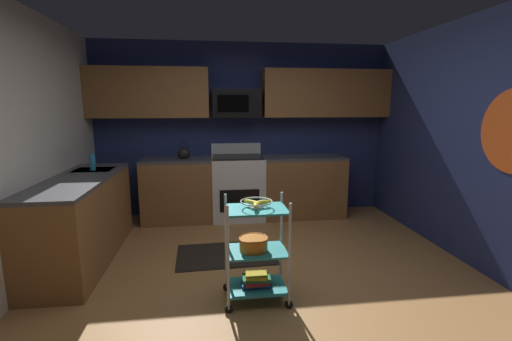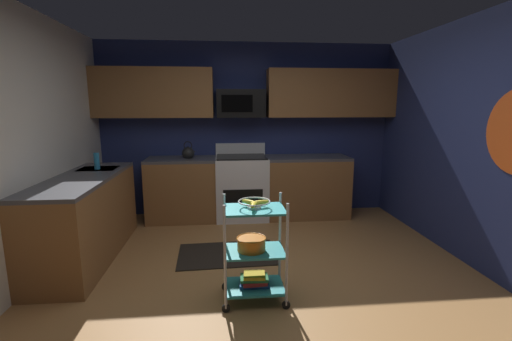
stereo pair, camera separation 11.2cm
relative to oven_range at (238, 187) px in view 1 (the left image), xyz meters
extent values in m
cube|color=#A87542|center=(0.11, -2.10, -0.50)|extent=(4.40, 4.80, 0.04)
cube|color=navy|center=(0.11, 0.33, 0.82)|extent=(4.52, 0.06, 2.60)
cube|color=navy|center=(2.34, -2.10, 0.82)|extent=(0.06, 4.80, 2.60)
cube|color=brown|center=(0.11, 0.00, -0.04)|extent=(2.98, 0.60, 0.88)
cube|color=#4C4C51|center=(0.11, 0.00, 0.42)|extent=(2.98, 0.60, 0.04)
cube|color=brown|center=(-1.79, -1.25, -0.04)|extent=(0.60, 1.90, 0.88)
cube|color=#4C4C51|center=(-1.79, -1.25, 0.42)|extent=(0.60, 1.90, 0.04)
cube|color=#B7BABC|center=(-1.79, -0.75, 0.36)|extent=(0.44, 0.36, 0.16)
cube|color=white|center=(0.00, 0.00, -0.02)|extent=(0.76, 0.64, 0.92)
cube|color=black|center=(0.00, -0.33, -0.13)|extent=(0.56, 0.01, 0.32)
cube|color=white|center=(0.00, 0.29, 0.53)|extent=(0.76, 0.06, 0.18)
cube|color=black|center=(0.00, 0.00, 0.45)|extent=(0.72, 0.60, 0.02)
cube|color=brown|center=(-1.24, 0.13, 1.37)|extent=(1.69, 0.33, 0.70)
cube|color=brown|center=(1.36, 0.13, 1.37)|extent=(1.91, 0.33, 0.70)
cube|color=black|center=(0.00, 0.11, 1.22)|extent=(0.70, 0.38, 0.40)
cube|color=black|center=(-0.06, -0.09, 1.22)|extent=(0.44, 0.01, 0.24)
cylinder|color=silver|center=(-0.27, -2.47, 0.00)|extent=(0.02, 0.02, 0.88)
cylinder|color=black|center=(-0.27, -2.47, -0.44)|extent=(0.07, 0.02, 0.07)
cylinder|color=silver|center=(0.23, -2.47, 0.00)|extent=(0.02, 0.02, 0.88)
cylinder|color=black|center=(0.23, -2.47, -0.44)|extent=(0.07, 0.02, 0.07)
cylinder|color=silver|center=(-0.27, -2.12, 0.00)|extent=(0.02, 0.02, 0.88)
cylinder|color=black|center=(-0.27, -2.12, -0.44)|extent=(0.07, 0.02, 0.07)
cylinder|color=silver|center=(0.23, -2.12, 0.00)|extent=(0.02, 0.02, 0.88)
cylinder|color=black|center=(0.23, -2.12, -0.44)|extent=(0.07, 0.02, 0.07)
cube|color=teal|center=(-0.02, -2.30, -0.36)|extent=(0.51, 0.35, 0.02)
cube|color=teal|center=(-0.02, -2.30, -0.03)|extent=(0.51, 0.35, 0.02)
cube|color=teal|center=(-0.02, -2.30, 0.34)|extent=(0.51, 0.35, 0.02)
torus|color=silver|center=(-0.02, -2.30, 0.41)|extent=(0.27, 0.27, 0.01)
cylinder|color=silver|center=(-0.02, -2.30, 0.36)|extent=(0.12, 0.12, 0.02)
ellipsoid|color=yellow|center=(0.03, -2.28, 0.40)|extent=(0.17, 0.09, 0.04)
ellipsoid|color=yellow|center=(-0.06, -2.26, 0.40)|extent=(0.15, 0.14, 0.04)
ellipsoid|color=yellow|center=(-0.03, -2.34, 0.40)|extent=(0.08, 0.17, 0.04)
cylinder|color=orange|center=(-0.04, -2.30, 0.04)|extent=(0.24, 0.24, 0.11)
torus|color=orange|center=(-0.04, -2.30, 0.09)|extent=(0.25, 0.25, 0.01)
cube|color=#1E4C8C|center=(-0.02, -2.30, -0.34)|extent=(0.26, 0.15, 0.03)
cube|color=#B22626|center=(-0.02, -2.30, -0.30)|extent=(0.22, 0.18, 0.03)
cube|color=#26723F|center=(-0.02, -2.30, -0.28)|extent=(0.25, 0.16, 0.02)
cube|color=gold|center=(-0.02, -2.30, -0.25)|extent=(0.20, 0.17, 0.03)
sphere|color=black|center=(-0.77, 0.00, 0.51)|extent=(0.18, 0.18, 0.18)
sphere|color=black|center=(-0.77, 0.00, 0.60)|extent=(0.03, 0.03, 0.03)
cone|color=black|center=(-0.69, 0.00, 0.53)|extent=(0.09, 0.04, 0.06)
torus|color=black|center=(-0.77, 0.00, 0.63)|extent=(0.12, 0.01, 0.12)
cylinder|color=#2D8CBF|center=(-1.78, -0.81, 0.54)|extent=(0.06, 0.06, 0.20)
cube|color=black|center=(-0.24, -1.34, -0.47)|extent=(1.13, 0.74, 0.01)
camera|label=1|loc=(-0.38, -5.08, 1.20)|focal=24.49mm
camera|label=2|loc=(-0.27, -5.09, 1.20)|focal=24.49mm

